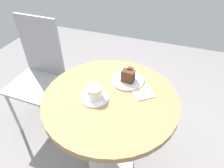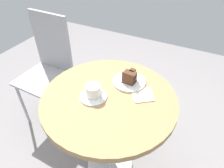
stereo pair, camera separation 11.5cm
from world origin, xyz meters
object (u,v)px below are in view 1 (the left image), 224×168
cake_plate (127,80)px  napkin (143,92)px  coffee_cup (95,92)px  saucer (95,98)px  cafe_chair (39,68)px  cake_slice (128,76)px  teaspoon (103,98)px  fork (126,75)px

cake_plate → napkin: bearing=-121.7°
coffee_cup → cake_plate: size_ratio=0.57×
saucer → cafe_chair: cafe_chair is taller
cake_slice → napkin: bearing=-120.4°
teaspoon → napkin: bearing=86.8°
cake_plate → cafe_chair: cafe_chair is taller
fork → napkin: size_ratio=0.76×
teaspoon → napkin: size_ratio=0.47×
saucer → fork: size_ratio=1.17×
cafe_chair → cake_slice: bearing=-7.2°
cake_plate → napkin: size_ratio=1.16×
cake_plate → cafe_chair: size_ratio=0.21×
cake_plate → napkin: (-0.07, -0.11, -0.00)m
teaspoon → cafe_chair: 0.78m
saucer → cafe_chair: size_ratio=0.16×
napkin → coffee_cup: bearing=119.8°
coffee_cup → cake_slice: size_ratio=1.35×
saucer → cake_slice: (0.21, -0.13, 0.04)m
coffee_cup → napkin: size_ratio=0.66×
fork → coffee_cup: bearing=170.3°
cake_plate → cake_slice: 0.04m
saucer → coffee_cup: 0.04m
cafe_chair → coffee_cup: bearing=-25.0°
teaspoon → napkin: 0.24m
cafe_chair → fork: bearing=-4.2°
napkin → cafe_chair: size_ratio=0.18×
coffee_cup → cake_slice: 0.24m
cake_slice → cafe_chair: 0.81m
teaspoon → fork: 0.25m
fork → cake_plate: bearing=-140.1°
saucer → teaspoon: size_ratio=1.86×
coffee_cup → teaspoon: coffee_cup is taller
teaspoon → coffee_cup: bearing=-126.4°
cake_slice → fork: (0.04, 0.02, -0.03)m
cake_plate → coffee_cup: bearing=148.3°
teaspoon → saucer: bearing=-118.3°
teaspoon → cake_slice: 0.22m
napkin → cafe_chair: bearing=78.6°
teaspoon → fork: bearing=127.2°
coffee_cup → fork: bearing=-24.2°
cake_slice → saucer: bearing=147.8°
coffee_cup → cake_slice: cake_slice is taller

